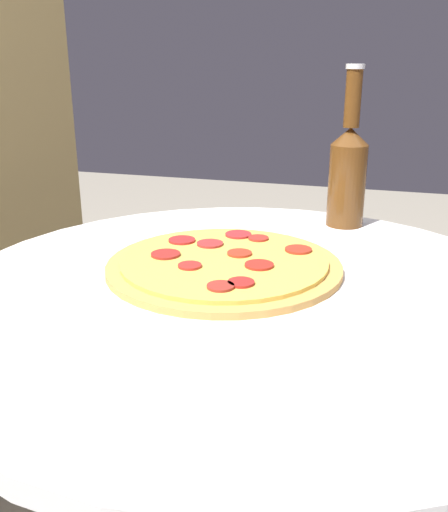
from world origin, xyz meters
The scene contains 3 objects.
table centered at (0.00, 0.00, 0.54)m, with size 0.82×0.82×0.75m.
pizza centered at (0.05, 0.05, 0.76)m, with size 0.33×0.33×0.02m.
beer_bottle centered at (0.33, -0.10, 0.85)m, with size 0.07×0.07×0.27m.
Camera 1 is at (-0.68, -0.17, 1.04)m, focal length 40.00 mm.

